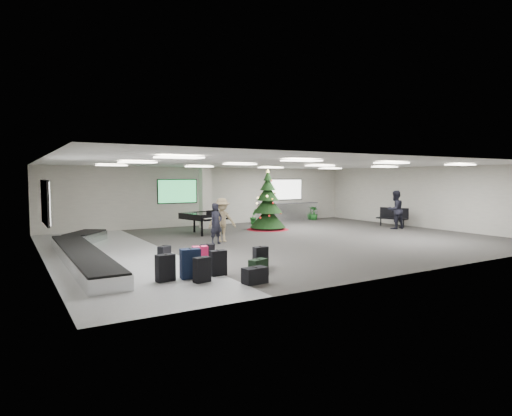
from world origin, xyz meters
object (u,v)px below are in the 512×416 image
baggage_carousel (83,252)px  traveler_a (216,224)px  service_counter (288,212)px  christmas_tree (268,209)px  traveler_bench (395,210)px  potted_plant_right (314,213)px  bench (393,216)px  pink_suitcase (200,258)px  potted_plant_left (253,217)px  traveler_b (222,220)px  grand_piano (204,216)px

baggage_carousel → traveler_a: size_ratio=5.98×
service_counter → christmas_tree: christmas_tree is taller
christmas_tree → traveler_bench: (5.74, -3.12, -0.07)m
potted_plant_right → service_counter: bearing=163.9°
bench → christmas_tree: bearing=142.4°
pink_suitcase → potted_plant_right: 15.35m
traveler_bench → traveler_a: bearing=1.3°
pink_suitcase → bench: bearing=28.3°
bench → potted_plant_left: bearing=122.4°
pink_suitcase → bench: 14.05m
service_counter → traveler_b: traveler_b is taller
traveler_a → christmas_tree: bearing=17.9°
bench → traveler_bench: 1.16m
traveler_a → traveler_b: (0.48, 0.45, 0.08)m
potted_plant_left → potted_plant_right: bearing=2.2°
pink_suitcase → baggage_carousel: bearing=135.4°
traveler_bench → potted_plant_left: 7.63m
traveler_a → potted_plant_right: bearing=14.1°
service_counter → christmas_tree: bearing=-137.9°
pink_suitcase → bench: (13.24, 4.70, 0.24)m
traveler_b → bench: bearing=12.1°
grand_piano → pink_suitcase: bearing=-127.9°
baggage_carousel → traveler_bench: (15.08, 0.45, 0.77)m
pink_suitcase → traveler_bench: (12.49, 3.93, 0.65)m
pink_suitcase → traveler_bench: 13.11m
traveler_a → traveler_bench: 10.07m
pink_suitcase → potted_plant_right: bearing=48.2°
traveler_bench → bench: bearing=-132.6°
traveler_a → traveler_bench: bearing=-17.7°
traveler_a → traveler_b: bearing=26.0°
potted_plant_left → potted_plant_right: potted_plant_left is taller
christmas_tree → grand_piano: (-3.46, 0.10, -0.24)m
grand_piano → potted_plant_left: size_ratio=2.65×
pink_suitcase → christmas_tree: christmas_tree is taller
christmas_tree → traveler_a: (-4.32, -3.04, -0.24)m
traveler_a → bench: bearing=-13.6°
grand_piano → potted_plant_left: (4.10, 2.43, -0.38)m
grand_piano → traveler_b: (-0.39, -2.69, 0.08)m
traveler_bench → potted_plant_left: (-5.10, 5.65, -0.55)m
bench → traveler_a: traveler_a is taller
potted_plant_right → christmas_tree: bearing=-152.1°
christmas_tree → traveler_a: christmas_tree is taller
christmas_tree → potted_plant_left: christmas_tree is taller
grand_piano → bench: bearing=-27.0°
service_counter → potted_plant_left: size_ratio=4.67×
potted_plant_left → service_counter: bearing=12.5°
bench → potted_plant_right: (-1.38, 5.05, -0.15)m
bench → potted_plant_left: (-5.86, 4.88, -0.14)m
traveler_a → service_counter: bearing=21.2°
bench → traveler_a: bearing=165.9°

